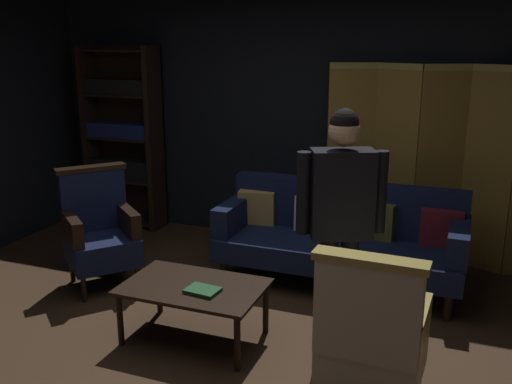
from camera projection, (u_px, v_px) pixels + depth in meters
The scene contains 10 objects.
ground_plane at pixel (215, 350), 3.99m from camera, with size 10.00×10.00×0.00m, color #3D2819.
back_wall at pixel (313, 111), 5.83m from camera, with size 7.20×0.10×2.80m, color black.
folding_screen at pixel (440, 164), 5.30m from camera, with size 2.15×0.24×1.90m.
bookshelf at pixel (124, 136), 6.44m from camera, with size 0.90×0.32×2.05m.
velvet_couch at pixel (341, 234), 4.99m from camera, with size 2.12×0.78×0.88m.
coffee_table at pixel (194, 291), 4.05m from camera, with size 1.00×0.64×0.42m.
armchair_gilt_accent at pixel (372, 338), 3.19m from camera, with size 0.61×0.60×1.04m.
armchair_wing_left at pixel (100, 231), 4.95m from camera, with size 0.81×0.81×1.04m.
standing_figure at pixel (341, 212), 3.69m from camera, with size 0.55×0.36×1.70m.
book_green_cloth at pixel (203, 290), 3.92m from camera, with size 0.23×0.17×0.03m, color #1E4C28.
Camera 1 is at (1.54, -3.22, 2.12)m, focal length 39.76 mm.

